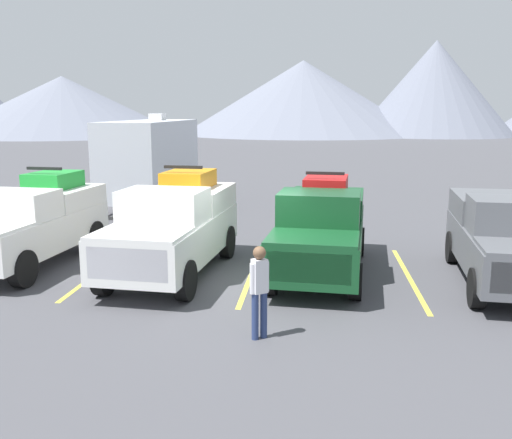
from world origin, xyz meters
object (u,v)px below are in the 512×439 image
at_px(pickup_truck_a, 32,221).
at_px(pickup_truck_c, 321,227).
at_px(pickup_truck_b, 174,225).
at_px(person_a, 259,286).
at_px(pickup_truck_d, 505,237).
at_px(camper_trailer_a, 151,158).

distance_m(pickup_truck_a, pickup_truck_c, 7.74).
height_order(pickup_truck_b, person_a, pickup_truck_b).
distance_m(pickup_truck_c, pickup_truck_d, 4.41).
bearing_deg(pickup_truck_a, person_a, -34.56).
relative_size(pickup_truck_b, camper_trailer_a, 0.67).
relative_size(pickup_truck_a, pickup_truck_d, 0.96).
distance_m(pickup_truck_a, camper_trailer_a, 9.72).
bearing_deg(camper_trailer_a, pickup_truck_c, -53.04).
relative_size(pickup_truck_b, pickup_truck_c, 0.96).
distance_m(pickup_truck_a, person_a, 8.00).
xyz_separation_m(pickup_truck_d, person_a, (-5.53, -4.03, -0.12)).
distance_m(pickup_truck_b, pickup_truck_d, 8.10).
relative_size(camper_trailer_a, person_a, 4.90).
bearing_deg(pickup_truck_d, person_a, -143.89).
bearing_deg(pickup_truck_c, pickup_truck_d, -7.54).
xyz_separation_m(pickup_truck_a, pickup_truck_c, (7.74, 0.07, -0.02)).
bearing_deg(pickup_truck_a, pickup_truck_c, 0.55).
distance_m(pickup_truck_b, camper_trailer_a, 10.72).
bearing_deg(person_a, camper_trailer_a, 113.12).
xyz_separation_m(pickup_truck_a, person_a, (6.58, -4.53, -0.17)).
bearing_deg(camper_trailer_a, pickup_truck_b, -70.91).
relative_size(pickup_truck_c, camper_trailer_a, 0.69).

